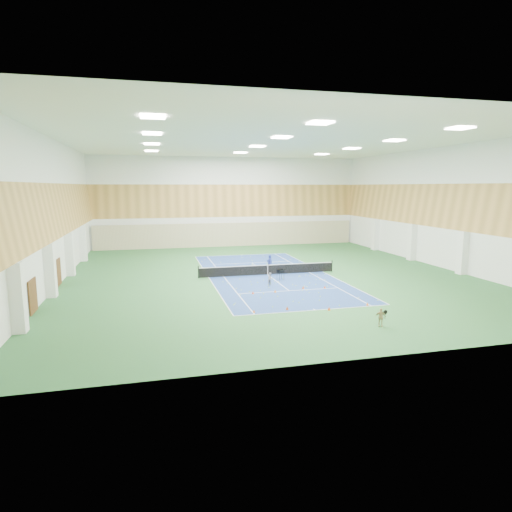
# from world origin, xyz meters

# --- Properties ---
(ground) EXTENTS (40.00, 40.00, 0.00)m
(ground) POSITION_xyz_m (0.00, 0.00, 0.00)
(ground) COLOR #285E2F
(ground) RESTS_ON ground
(room_shell) EXTENTS (36.00, 40.00, 12.00)m
(room_shell) POSITION_xyz_m (0.00, 0.00, 6.00)
(room_shell) COLOR white
(room_shell) RESTS_ON ground
(wood_cladding) EXTENTS (36.00, 40.00, 8.00)m
(wood_cladding) POSITION_xyz_m (0.00, 0.00, 8.00)
(wood_cladding) COLOR tan
(wood_cladding) RESTS_ON room_shell
(ceiling_light_grid) EXTENTS (21.40, 25.40, 0.06)m
(ceiling_light_grid) POSITION_xyz_m (0.00, 0.00, 11.92)
(ceiling_light_grid) COLOR white
(ceiling_light_grid) RESTS_ON room_shell
(court_surface) EXTENTS (10.97, 23.77, 0.01)m
(court_surface) POSITION_xyz_m (0.00, 0.00, 0.01)
(court_surface) COLOR navy
(court_surface) RESTS_ON ground
(tennis_balls_scatter) EXTENTS (10.57, 22.77, 0.07)m
(tennis_balls_scatter) POSITION_xyz_m (0.00, 0.00, 0.05)
(tennis_balls_scatter) COLOR #CCF329
(tennis_balls_scatter) RESTS_ON ground
(tennis_net) EXTENTS (12.80, 0.10, 1.10)m
(tennis_net) POSITION_xyz_m (0.00, 0.00, 0.55)
(tennis_net) COLOR black
(tennis_net) RESTS_ON ground
(back_curtain) EXTENTS (35.40, 0.16, 3.20)m
(back_curtain) POSITION_xyz_m (0.00, 19.75, 1.60)
(back_curtain) COLOR #C6B793
(back_curtain) RESTS_ON ground
(door_left_a) EXTENTS (0.08, 1.80, 2.20)m
(door_left_a) POSITION_xyz_m (-17.92, -8.00, 1.10)
(door_left_a) COLOR #593319
(door_left_a) RESTS_ON ground
(door_left_b) EXTENTS (0.08, 1.80, 2.20)m
(door_left_b) POSITION_xyz_m (-17.92, 0.00, 1.10)
(door_left_b) COLOR #593319
(door_left_b) RESTS_ON ground
(coach) EXTENTS (0.72, 0.60, 1.68)m
(coach) POSITION_xyz_m (0.50, 1.17, 0.84)
(coach) COLOR navy
(coach) RESTS_ON ground
(child_court) EXTENTS (0.65, 0.60, 1.08)m
(child_court) POSITION_xyz_m (-0.92, -4.22, 0.54)
(child_court) COLOR gray
(child_court) RESTS_ON ground
(child_apron) EXTENTS (0.70, 0.51, 1.10)m
(child_apron) POSITION_xyz_m (2.48, -15.86, 0.55)
(child_apron) COLOR tan
(child_apron) RESTS_ON ground
(ball_cart) EXTENTS (0.63, 0.63, 0.92)m
(ball_cart) POSITION_xyz_m (0.53, -2.30, 0.46)
(ball_cart) COLOR black
(ball_cart) RESTS_ON ground
(cone_svc_a) EXTENTS (0.21, 0.21, 0.23)m
(cone_svc_a) POSITION_xyz_m (-2.99, -6.68, 0.11)
(cone_svc_a) COLOR #FF480D
(cone_svc_a) RESTS_ON ground
(cone_svc_b) EXTENTS (0.21, 0.21, 0.23)m
(cone_svc_b) POSITION_xyz_m (-1.22, -6.64, 0.11)
(cone_svc_b) COLOR orange
(cone_svc_b) RESTS_ON ground
(cone_svc_c) EXTENTS (0.22, 0.22, 0.25)m
(cone_svc_c) POSITION_xyz_m (1.31, -6.00, 0.12)
(cone_svc_c) COLOR #DC480B
(cone_svc_c) RESTS_ON ground
(cone_svc_d) EXTENTS (0.20, 0.20, 0.22)m
(cone_svc_d) POSITION_xyz_m (3.03, -6.30, 0.11)
(cone_svc_d) COLOR #F94A0D
(cone_svc_d) RESTS_ON ground
(cone_base_a) EXTENTS (0.18, 0.18, 0.20)m
(cone_base_a) POSITION_xyz_m (-4.05, -11.44, 0.10)
(cone_base_a) COLOR orange
(cone_base_a) RESTS_ON ground
(cone_base_b) EXTENTS (0.21, 0.21, 0.23)m
(cone_base_b) POSITION_xyz_m (-1.76, -11.32, 0.12)
(cone_base_b) COLOR #DC4B0B
(cone_base_b) RESTS_ON ground
(cone_base_c) EXTENTS (0.22, 0.22, 0.24)m
(cone_base_c) POSITION_xyz_m (0.90, -12.09, 0.12)
(cone_base_c) COLOR #DF4E0B
(cone_base_c) RESTS_ON ground
(cone_base_d) EXTENTS (0.19, 0.19, 0.21)m
(cone_base_d) POSITION_xyz_m (3.92, -11.66, 0.11)
(cone_base_d) COLOR orange
(cone_base_d) RESTS_ON ground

